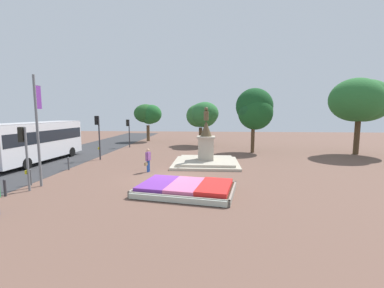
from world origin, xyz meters
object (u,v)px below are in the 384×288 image
object	(u,v)px
kerb_bollard_north	(68,163)
pedestrian_with_handbag	(148,159)
flower_planter	(186,188)
traffic_light_near_crossing	(24,147)
traffic_light_mid_block	(98,130)
traffic_light_far_corner	(128,128)
statue_monument	(206,155)
banner_pole	(38,128)
kerb_bollard_mid_b	(30,177)
city_bus	(37,140)
kerb_bollard_mid_a	(5,187)

from	to	relation	value
kerb_bollard_north	pedestrian_with_handbag	bearing A→B (deg)	-2.40
flower_planter	traffic_light_near_crossing	distance (m)	9.00
traffic_light_mid_block	pedestrian_with_handbag	xyz separation A→B (m)	(5.63, -4.47, -1.76)
traffic_light_far_corner	kerb_bollard_north	bearing A→B (deg)	-92.38
statue_monument	banner_pole	world-z (taller)	banner_pole
statue_monument	kerb_bollard_mid_b	xyz separation A→B (m)	(-10.22, -7.00, -0.21)
flower_planter	pedestrian_with_handbag	distance (m)	5.68
flower_planter	kerb_bollard_north	size ratio (longest dim) A/B	5.73
traffic_light_far_corner	pedestrian_with_handbag	world-z (taller)	traffic_light_far_corner
banner_pole	kerb_bollard_north	bearing A→B (deg)	100.09
kerb_bollard_mid_b	traffic_light_near_crossing	bearing A→B (deg)	-61.29
city_bus	kerb_bollard_mid_b	bearing A→B (deg)	-57.97
pedestrian_with_handbag	traffic_light_far_corner	bearing A→B (deg)	113.45
flower_planter	kerb_bollard_north	bearing A→B (deg)	152.31
statue_monument	kerb_bollard_mid_b	bearing A→B (deg)	-145.58
banner_pole	pedestrian_with_handbag	size ratio (longest dim) A/B	3.73
flower_planter	pedestrian_with_handbag	world-z (taller)	pedestrian_with_handbag
traffic_light_near_crossing	traffic_light_far_corner	distance (m)	17.80
kerb_bollard_mid_a	banner_pole	bearing A→B (deg)	71.38
traffic_light_far_corner	banner_pole	world-z (taller)	banner_pole
flower_planter	traffic_light_far_corner	bearing A→B (deg)	116.64
traffic_light_near_crossing	banner_pole	distance (m)	1.36
flower_planter	kerb_bollard_mid_b	bearing A→B (deg)	175.10
kerb_bollard_mid_a	traffic_light_far_corner	bearing A→B (deg)	88.72
traffic_light_far_corner	kerb_bollard_mid_a	xyz separation A→B (m)	(-0.42, -18.75, -1.93)
flower_planter	banner_pole	bearing A→B (deg)	175.46
city_bus	pedestrian_with_handbag	xyz separation A→B (m)	(10.30, -2.85, -1.01)
flower_planter	traffic_light_mid_block	world-z (taller)	traffic_light_mid_block
traffic_light_near_crossing	kerb_bollard_north	world-z (taller)	traffic_light_near_crossing
city_bus	statue_monument	bearing A→B (deg)	1.26
traffic_light_near_crossing	city_bus	size ratio (longest dim) A/B	0.36
kerb_bollard_mid_b	flower_planter	bearing A→B (deg)	-4.90
traffic_light_far_corner	kerb_bollard_mid_b	size ratio (longest dim) A/B	3.49
banner_pole	pedestrian_with_handbag	bearing A→B (deg)	36.36
traffic_light_near_crossing	traffic_light_far_corner	size ratio (longest dim) A/B	1.03
flower_planter	city_bus	xyz separation A→B (m)	(-13.50, 7.49, 1.73)
banner_pole	kerb_bollard_north	xyz separation A→B (m)	(-0.75, 4.21, -2.86)
city_bus	kerb_bollard_mid_a	bearing A→B (deg)	-63.82
kerb_bollard_mid_b	traffic_light_far_corner	bearing A→B (deg)	88.22
pedestrian_with_handbag	kerb_bollard_mid_a	xyz separation A→B (m)	(-6.01, -5.86, -0.50)
traffic_light_mid_block	city_bus	bearing A→B (deg)	-160.87
statue_monument	traffic_light_mid_block	size ratio (longest dim) A/B	1.34
kerb_bollard_mid_a	traffic_light_mid_block	bearing A→B (deg)	87.89
pedestrian_with_handbag	kerb_bollard_mid_b	bearing A→B (deg)	-147.89
traffic_light_far_corner	banner_pole	size ratio (longest dim) A/B	0.54
traffic_light_far_corner	banner_pole	bearing A→B (deg)	-89.24
city_bus	kerb_bollard_north	size ratio (longest dim) A/B	10.01
statue_monument	traffic_light_far_corner	size ratio (longest dim) A/B	1.56
banner_pole	kerb_bollard_mid_b	distance (m)	2.96
flower_planter	kerb_bollard_north	distance (m)	10.53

